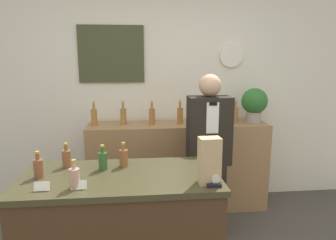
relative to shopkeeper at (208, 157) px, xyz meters
name	(u,v)px	position (x,y,z in m)	size (l,w,h in m)	color
back_wall	(158,89)	(-0.41, 0.86, 0.57)	(5.20, 0.09, 2.70)	silver
back_shelf	(178,166)	(-0.21, 0.57, -0.29)	(2.00, 0.45, 0.99)	#9E754C
display_counter	(122,235)	(-0.79, -0.72, -0.32)	(1.35, 0.68, 0.91)	#422B19
shopkeeper	(208,157)	(0.00, 0.00, 0.00)	(0.40, 0.25, 1.57)	black
potted_plant	(254,103)	(0.65, 0.56, 0.44)	(0.29, 0.29, 0.39)	#9E998E
paper_bag	(209,161)	(-0.22, -0.92, 0.28)	(0.14, 0.10, 0.30)	tan
tape_dispenser	(214,183)	(-0.19, -0.97, 0.16)	(0.09, 0.06, 0.07)	black
price_card_left	(42,186)	(-1.24, -0.93, 0.16)	(0.09, 0.02, 0.06)	white
price_card_right	(79,185)	(-1.02, -0.93, 0.16)	(0.09, 0.02, 0.06)	white
counter_bottle_0	(38,168)	(-1.33, -0.71, 0.20)	(0.06, 0.06, 0.18)	brown
counter_bottle_1	(67,158)	(-1.19, -0.52, 0.20)	(0.06, 0.06, 0.18)	brown
counter_bottle_2	(75,178)	(-1.05, -0.91, 0.20)	(0.06, 0.06, 0.18)	tan
counter_bottle_3	(103,160)	(-0.92, -0.60, 0.20)	(0.06, 0.06, 0.18)	#305928
counter_bottle_4	(124,157)	(-0.77, -0.54, 0.20)	(0.06, 0.06, 0.18)	brown
shelf_bottle_0	(94,117)	(-1.13, 0.58, 0.31)	(0.07, 0.07, 0.26)	#9F6D33
shelf_bottle_1	(123,116)	(-0.82, 0.58, 0.31)	(0.07, 0.07, 0.26)	olive
shelf_bottle_2	(152,116)	(-0.51, 0.56, 0.31)	(0.07, 0.07, 0.26)	#A46538
shelf_bottle_3	(180,115)	(-0.19, 0.57, 0.31)	(0.07, 0.07, 0.26)	#A46630
shelf_bottle_4	(207,114)	(0.12, 0.58, 0.31)	(0.07, 0.07, 0.26)	#9A6739
shelf_bottle_5	(235,114)	(0.43, 0.56, 0.31)	(0.07, 0.07, 0.26)	#98683A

